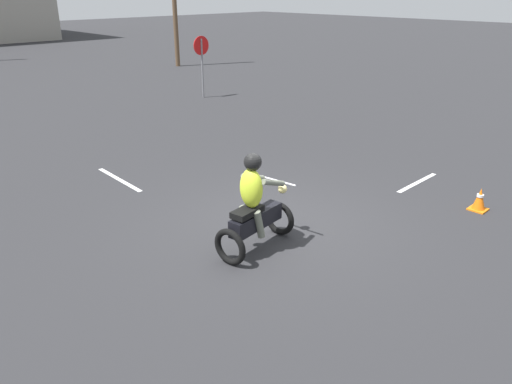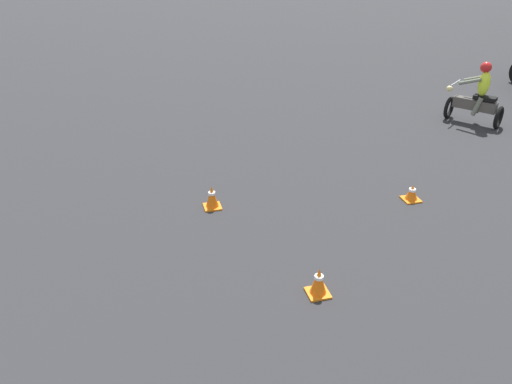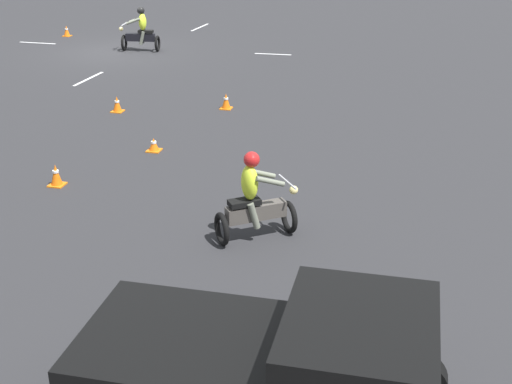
% 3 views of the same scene
% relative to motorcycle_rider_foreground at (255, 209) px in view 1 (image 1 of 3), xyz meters
% --- Properties ---
extents(ground_plane, '(120.00, 120.00, 0.00)m').
position_rel_motorcycle_rider_foreground_xyz_m(ground_plane, '(0.87, 0.36, -0.73)').
color(ground_plane, '#28282B').
extents(motorcycle_rider_foreground, '(1.55, 0.82, 1.66)m').
position_rel_motorcycle_rider_foreground_xyz_m(motorcycle_rider_foreground, '(0.00, 0.00, 0.00)').
color(motorcycle_rider_foreground, black).
rests_on(motorcycle_rider_foreground, ground).
extents(stop_sign, '(0.70, 0.08, 2.30)m').
position_rel_motorcycle_rider_foreground_xyz_m(stop_sign, '(7.05, 10.11, 0.91)').
color(stop_sign, slate).
rests_on(stop_sign, ground).
extents(traffic_cone_far_right, '(0.32, 0.32, 0.44)m').
position_rel_motorcycle_rider_foreground_xyz_m(traffic_cone_far_right, '(4.16, -1.91, -0.51)').
color(traffic_cone_far_right, orange).
rests_on(traffic_cone_far_right, ground).
extents(lane_stripe_e, '(1.59, 0.12, 0.01)m').
position_rel_motorcycle_rider_foreground_xyz_m(lane_stripe_e, '(4.64, -0.36, -0.72)').
color(lane_stripe_e, silver).
rests_on(lane_stripe_e, ground).
extents(lane_stripe_n, '(0.19, 1.89, 0.01)m').
position_rel_motorcycle_rider_foreground_xyz_m(lane_stripe_n, '(0.06, 4.40, -0.72)').
color(lane_stripe_n, silver).
rests_on(lane_stripe_n, ground).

